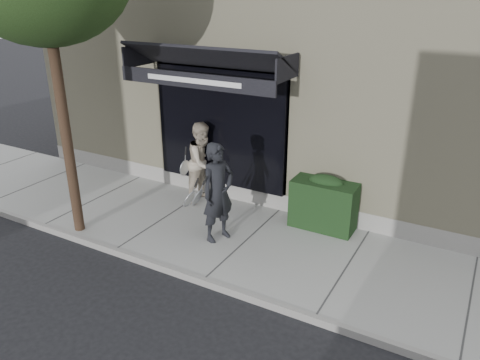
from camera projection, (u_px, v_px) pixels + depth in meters
The scene contains 7 objects.
ground at pixel (247, 245), 9.22m from camera, with size 80.00×80.00×0.00m, color black.
sidewalk at pixel (247, 242), 9.20m from camera, with size 20.00×3.00×0.12m, color #9D9D98.
curb at pixel (204, 282), 7.95m from camera, with size 20.00×0.10×0.14m, color gray.
building_facade at pixel (338, 69), 12.18m from camera, with size 14.30×8.04×5.64m.
hedge at pixel (324, 202), 9.48m from camera, with size 1.30×0.70×1.14m.
pedestrian_front at pixel (218, 193), 8.86m from camera, with size 0.84×0.95×1.96m.
pedestrian_back at pixel (203, 162), 10.56m from camera, with size 0.82×0.97×1.85m.
Camera 1 is at (3.80, -7.08, 4.71)m, focal length 35.00 mm.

